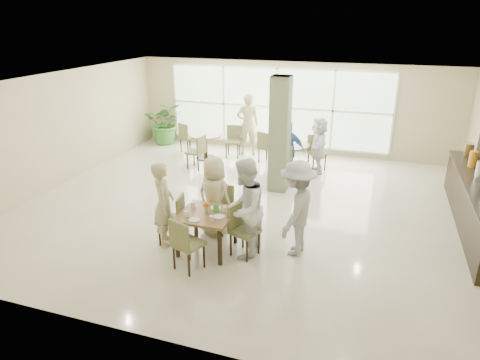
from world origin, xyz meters
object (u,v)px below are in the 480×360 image
(adult_a, at_px, (287,151))
(round_table_left, at_px, (206,141))
(round_table_right, at_px, (290,150))
(teen_standing, at_px, (297,208))
(adult_standing, at_px, (248,125))
(adult_b, at_px, (318,145))
(teen_right, at_px, (245,208))
(main_table, at_px, (207,218))
(buffet_counter, at_px, (478,202))
(teen_left, at_px, (164,204))
(teen_far, at_px, (214,196))
(potted_plant, at_px, (166,123))

(adult_a, bearing_deg, round_table_left, 141.95)
(round_table_right, xyz_separation_m, adult_a, (0.09, -0.78, 0.22))
(teen_standing, distance_m, adult_standing, 6.01)
(round_table_left, relative_size, adult_b, 0.64)
(teen_right, relative_size, adult_a, 1.15)
(main_table, relative_size, teen_right, 0.53)
(round_table_right, height_order, buffet_counter, buffet_counter)
(main_table, bearing_deg, buffet_counter, 28.40)
(teen_left, xyz_separation_m, adult_a, (1.42, 4.06, -0.02))
(teen_far, distance_m, adult_a, 3.45)
(round_table_right, distance_m, teen_right, 4.78)
(round_table_right, bearing_deg, adult_a, -83.80)
(round_table_right, xyz_separation_m, buffet_counter, (4.36, -2.24, -0.02))
(teen_left, bearing_deg, main_table, -115.13)
(teen_right, xyz_separation_m, adult_b, (0.56, 4.84, -0.13))
(round_table_right, distance_m, teen_standing, 4.56)
(teen_far, bearing_deg, potted_plant, -38.42)
(teen_left, bearing_deg, potted_plant, 2.80)
(round_table_left, relative_size, round_table_right, 0.90)
(adult_a, bearing_deg, teen_left, -127.01)
(adult_a, relative_size, adult_standing, 0.83)
(teen_right, distance_m, adult_standing, 6.02)
(round_table_left, xyz_separation_m, teen_standing, (3.70, -4.63, 0.33))
(teen_standing, bearing_deg, round_table_left, -135.37)
(round_table_left, height_order, teen_far, teen_far)
(teen_standing, bearing_deg, adult_b, -170.17)
(adult_b, bearing_deg, teen_right, -17.74)
(round_table_left, relative_size, teen_standing, 0.57)
(round_table_left, height_order, teen_left, teen_left)
(potted_plant, relative_size, adult_a, 0.90)
(adult_standing, bearing_deg, buffet_counter, 130.00)
(teen_far, xyz_separation_m, teen_right, (0.81, -0.60, 0.11))
(teen_right, bearing_deg, adult_standing, -163.42)
(potted_plant, distance_m, teen_far, 6.75)
(potted_plant, xyz_separation_m, teen_right, (4.76, -6.08, 0.19))
(adult_b, bearing_deg, teen_far, -29.07)
(main_table, distance_m, buffet_counter, 5.49)
(potted_plant, bearing_deg, adult_standing, -6.16)
(teen_left, height_order, teen_far, teen_left)
(round_table_left, height_order, teen_right, teen_right)
(main_table, height_order, round_table_right, same)
(teen_standing, xyz_separation_m, adult_standing, (-2.62, 5.40, 0.08))
(adult_standing, bearing_deg, round_table_right, 125.93)
(teen_left, relative_size, adult_b, 1.05)
(teen_left, bearing_deg, teen_right, -111.78)
(potted_plant, relative_size, adult_standing, 0.75)
(round_table_right, bearing_deg, teen_right, -87.32)
(main_table, height_order, adult_b, adult_b)
(teen_left, height_order, adult_a, teen_left)
(main_table, height_order, round_table_left, same)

